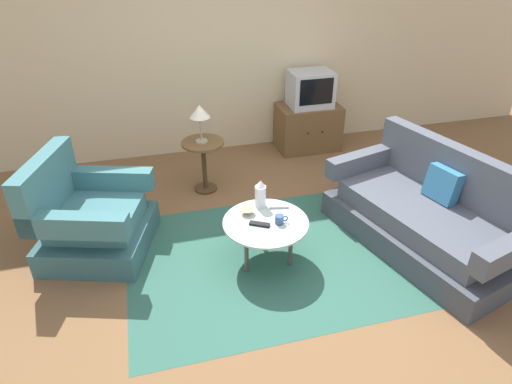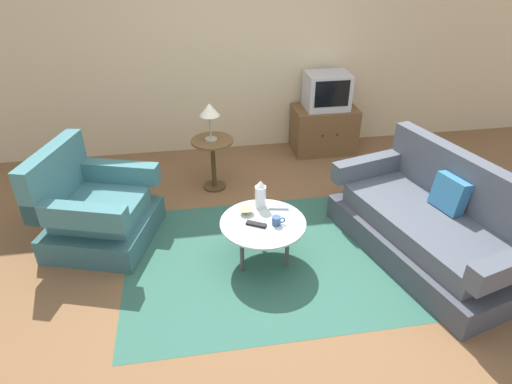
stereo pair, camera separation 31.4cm
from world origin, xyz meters
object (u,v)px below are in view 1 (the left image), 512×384
(coffee_table, at_px, (266,225))
(tv_stand, at_px, (308,127))
(table_lamp, at_px, (200,113))
(tv_remote_dark, at_px, (260,224))
(mug, at_px, (280,219))
(couch, at_px, (427,217))
(side_table, at_px, (204,156))
(vase, at_px, (260,194))
(tv_remote_silver, at_px, (279,207))
(television, at_px, (310,89))
(bowl, at_px, (247,211))
(armchair, at_px, (90,220))

(coffee_table, bearing_deg, tv_stand, 60.71)
(table_lamp, height_order, tv_remote_dark, table_lamp)
(table_lamp, relative_size, mug, 3.58)
(couch, height_order, side_table, couch)
(mug, bearing_deg, vase, 106.08)
(table_lamp, xyz_separation_m, tv_remote_silver, (0.49, -1.15, -0.49))
(coffee_table, height_order, side_table, side_table)
(television, relative_size, bowl, 4.34)
(tv_remote_dark, relative_size, tv_remote_silver, 1.00)
(couch, height_order, tv_remote_dark, couch)
(tv_stand, bearing_deg, bowl, -123.74)
(television, distance_m, tv_remote_silver, 2.18)
(television, distance_m, mug, 2.41)
(couch, bearing_deg, television, -7.58)
(table_lamp, bearing_deg, tv_stand, 26.68)
(couch, distance_m, coffee_table, 1.48)
(couch, bearing_deg, table_lamp, 35.23)
(bowl, height_order, tv_remote_dark, bowl)
(armchair, xyz_separation_m, mug, (1.56, -0.61, 0.14))
(mug, xyz_separation_m, tv_remote_silver, (0.06, 0.23, -0.03))
(coffee_table, xyz_separation_m, tv_remote_dark, (-0.06, -0.04, 0.05))
(coffee_table, distance_m, table_lamp, 1.47)
(coffee_table, height_order, television, television)
(coffee_table, distance_m, bowl, 0.20)
(tv_stand, bearing_deg, television, 90.00)
(vase, bearing_deg, bowl, -147.14)
(tv_remote_dark, bearing_deg, table_lamp, 130.16)
(vase, bearing_deg, tv_remote_silver, -24.02)
(mug, bearing_deg, tv_stand, 63.54)
(couch, relative_size, side_table, 3.31)
(vase, distance_m, bowl, 0.20)
(vase, bearing_deg, television, 58.02)
(tv_stand, relative_size, tv_remote_silver, 4.51)
(television, height_order, bowl, television)
(side_table, height_order, tv_remote_silver, side_table)
(couch, distance_m, tv_remote_dark, 1.54)
(tv_stand, height_order, mug, tv_stand)
(mug, bearing_deg, side_table, 106.74)
(tv_stand, bearing_deg, vase, -121.98)
(armchair, distance_m, tv_stand, 3.03)
(mug, bearing_deg, television, 63.54)
(coffee_table, xyz_separation_m, bowl, (-0.12, 0.15, 0.06))
(television, bearing_deg, tv_remote_dark, -120.17)
(couch, height_order, table_lamp, table_lamp)
(side_table, bearing_deg, armchair, -145.69)
(armchair, xyz_separation_m, tv_remote_dark, (1.39, -0.59, 0.11))
(side_table, height_order, bowl, side_table)
(mug, bearing_deg, couch, -3.88)
(armchair, xyz_separation_m, table_lamp, (1.13, 0.77, 0.60))
(side_table, bearing_deg, couch, -39.78)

